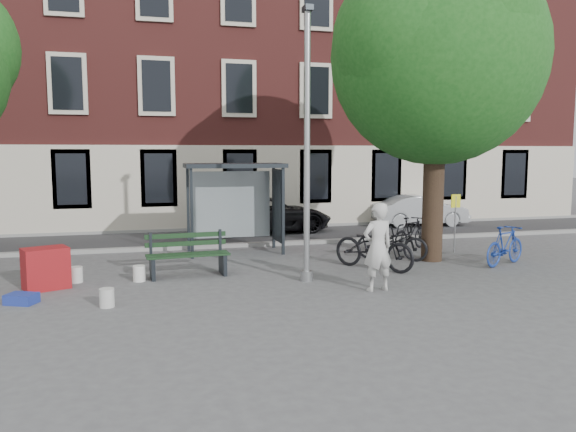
% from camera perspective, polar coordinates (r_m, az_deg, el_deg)
% --- Properties ---
extents(ground, '(90.00, 90.00, 0.00)m').
position_cam_1_polar(ground, '(12.98, 1.89, -6.61)').
color(ground, '#4C4C4F').
rests_on(ground, ground).
extents(road, '(40.00, 4.00, 0.01)m').
position_cam_1_polar(road, '(19.67, -3.90, -2.10)').
color(road, '#28282B').
rests_on(road, ground).
extents(curb_near, '(40.00, 0.25, 0.12)m').
position_cam_1_polar(curb_near, '(17.73, -2.70, -2.86)').
color(curb_near, gray).
rests_on(curb_near, ground).
extents(curb_far, '(40.00, 0.25, 0.12)m').
position_cam_1_polar(curb_far, '(21.61, -4.88, -1.19)').
color(curb_far, gray).
rests_on(curb_far, ground).
extents(building_row, '(30.00, 8.00, 14.00)m').
position_cam_1_polar(building_row, '(25.70, -6.60, 15.54)').
color(building_row, maroon).
rests_on(building_row, ground).
extents(lamppost, '(0.28, 0.35, 6.11)m').
position_cam_1_polar(lamppost, '(12.64, 1.94, 5.78)').
color(lamppost, '#9EA0A3').
rests_on(lamppost, ground).
extents(tree_right, '(5.76, 5.60, 8.20)m').
position_cam_1_polar(tree_right, '(15.72, 15.20, 16.07)').
color(tree_right, black).
rests_on(tree_right, ground).
extents(bus_shelter, '(2.85, 1.45, 2.62)m').
position_cam_1_polar(bus_shelter, '(16.53, -4.16, 2.93)').
color(bus_shelter, '#1E2328').
rests_on(bus_shelter, ground).
extents(painter, '(0.74, 0.54, 1.89)m').
position_cam_1_polar(painter, '(12.04, 9.10, -3.13)').
color(painter, silver).
rests_on(painter, ground).
extents(bench, '(1.98, 0.77, 1.00)m').
position_cam_1_polar(bench, '(13.61, -10.15, -4.11)').
color(bench, '#1E2328').
rests_on(bench, ground).
extents(bike_a, '(1.99, 1.67, 1.02)m').
position_cam_1_polar(bike_a, '(15.62, 10.50, -2.56)').
color(bike_a, black).
rests_on(bike_a, ground).
extents(bike_b, '(1.79, 1.18, 1.05)m').
position_cam_1_polar(bike_b, '(15.70, 21.19, -2.80)').
color(bike_b, navy).
rests_on(bike_b, ground).
extents(bike_c, '(1.95, 2.27, 1.18)m').
position_cam_1_polar(bike_c, '(14.27, 8.71, -3.06)').
color(bike_c, black).
rests_on(bike_c, ground).
extents(bike_d, '(1.71, 1.25, 1.02)m').
position_cam_1_polar(bike_d, '(17.34, 12.40, -1.72)').
color(bike_d, black).
rests_on(bike_d, ground).
extents(car_dark, '(4.84, 2.56, 1.30)m').
position_cam_1_polar(car_dark, '(20.73, -1.98, 0.14)').
color(car_dark, black).
rests_on(car_dark, ground).
extents(car_silver, '(3.81, 1.53, 1.23)m').
position_cam_1_polar(car_silver, '(23.12, 13.31, 0.55)').
color(car_silver, '#AAADB2').
rests_on(car_silver, ground).
extents(red_stand, '(1.06, 0.90, 0.90)m').
position_cam_1_polar(red_stand, '(13.23, -23.39, -4.90)').
color(red_stand, maroon).
rests_on(red_stand, ground).
extents(blue_crate, '(0.67, 0.59, 0.20)m').
position_cam_1_polar(blue_crate, '(12.21, -25.44, -7.60)').
color(blue_crate, navy).
rests_on(blue_crate, ground).
extents(bucket_a, '(0.35, 0.35, 0.36)m').
position_cam_1_polar(bucket_a, '(13.35, -14.89, -5.66)').
color(bucket_a, white).
rests_on(bucket_a, ground).
extents(bucket_b, '(0.29, 0.29, 0.36)m').
position_cam_1_polar(bucket_b, '(11.34, -17.92, -7.91)').
color(bucket_b, silver).
rests_on(bucket_b, ground).
extents(bucket_c, '(0.31, 0.31, 0.36)m').
position_cam_1_polar(bucket_c, '(13.66, -20.70, -5.59)').
color(bucket_c, silver).
rests_on(bucket_c, ground).
extents(notice_sign, '(0.30, 0.04, 1.72)m').
position_cam_1_polar(notice_sign, '(17.12, 16.64, 0.42)').
color(notice_sign, '#9EA0A3').
rests_on(notice_sign, ground).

